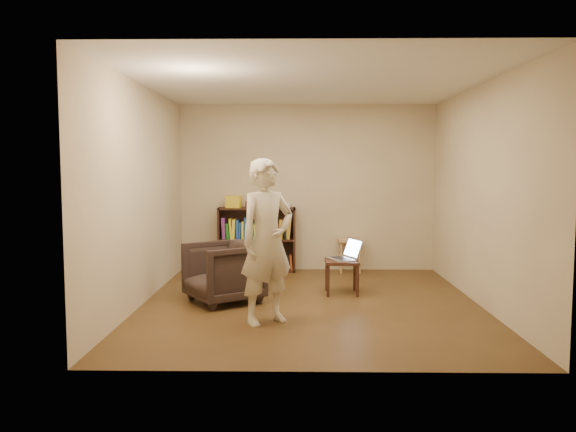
{
  "coord_description": "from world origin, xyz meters",
  "views": [
    {
      "loc": [
        -0.15,
        -6.6,
        1.63
      ],
      "look_at": [
        -0.27,
        0.35,
        1.02
      ],
      "focal_mm": 35.0,
      "sensor_mm": 36.0,
      "label": 1
    }
  ],
  "objects_px": {
    "bookshelf": "(257,243)",
    "laptop": "(345,255)",
    "side_table": "(342,266)",
    "armchair": "(223,272)",
    "person": "(267,242)",
    "stool": "(350,245)"
  },
  "relations": [
    {
      "from": "bookshelf",
      "to": "laptop",
      "type": "bearing_deg",
      "value": -50.32
    },
    {
      "from": "stool",
      "to": "person",
      "type": "bearing_deg",
      "value": -111.49
    },
    {
      "from": "bookshelf",
      "to": "person",
      "type": "distance_m",
      "value": 2.98
    },
    {
      "from": "laptop",
      "to": "stool",
      "type": "bearing_deg",
      "value": 149.06
    },
    {
      "from": "side_table",
      "to": "bookshelf",
      "type": "bearing_deg",
      "value": 127.67
    },
    {
      "from": "side_table",
      "to": "person",
      "type": "relative_size",
      "value": 0.25
    },
    {
      "from": "bookshelf",
      "to": "armchair",
      "type": "distance_m",
      "value": 2.06
    },
    {
      "from": "bookshelf",
      "to": "person",
      "type": "height_order",
      "value": "person"
    },
    {
      "from": "armchair",
      "to": "stool",
      "type": "bearing_deg",
      "value": 105.13
    },
    {
      "from": "person",
      "to": "side_table",
      "type": "bearing_deg",
      "value": 21.12
    },
    {
      "from": "armchair",
      "to": "person",
      "type": "height_order",
      "value": "person"
    },
    {
      "from": "bookshelf",
      "to": "side_table",
      "type": "distance_m",
      "value": 1.97
    },
    {
      "from": "armchair",
      "to": "bookshelf",
      "type": "bearing_deg",
      "value": 138.66
    },
    {
      "from": "armchair",
      "to": "laptop",
      "type": "relative_size",
      "value": 1.64
    },
    {
      "from": "stool",
      "to": "person",
      "type": "relative_size",
      "value": 0.3
    },
    {
      "from": "stool",
      "to": "person",
      "type": "distance_m",
      "value": 3.11
    },
    {
      "from": "armchair",
      "to": "person",
      "type": "bearing_deg",
      "value": -1.14
    },
    {
      "from": "bookshelf",
      "to": "laptop",
      "type": "xyz_separation_m",
      "value": [
        1.25,
        -1.51,
        0.06
      ]
    },
    {
      "from": "laptop",
      "to": "armchair",
      "type": "bearing_deg",
      "value": -94.02
    },
    {
      "from": "side_table",
      "to": "person",
      "type": "height_order",
      "value": "person"
    },
    {
      "from": "laptop",
      "to": "person",
      "type": "relative_size",
      "value": 0.28
    },
    {
      "from": "bookshelf",
      "to": "laptop",
      "type": "height_order",
      "value": "bookshelf"
    }
  ]
}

